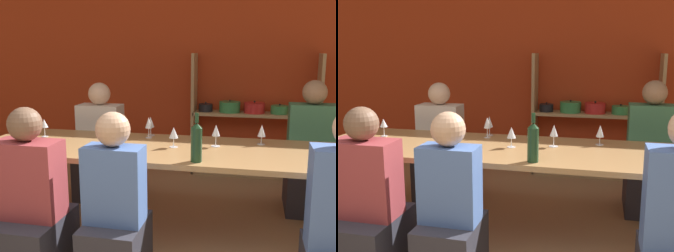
{
  "view_description": "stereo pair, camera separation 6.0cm",
  "coord_description": "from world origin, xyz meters",
  "views": [
    {
      "loc": [
        0.65,
        -1.12,
        1.52
      ],
      "look_at": [
        -0.02,
        1.91,
        0.91
      ],
      "focal_mm": 42.0,
      "sensor_mm": 36.0,
      "label": 1
    },
    {
      "loc": [
        0.71,
        -1.11,
        1.52
      ],
      "look_at": [
        -0.02,
        1.91,
        0.91
      ],
      "focal_mm": 42.0,
      "sensor_mm": 36.0,
      "label": 2
    }
  ],
  "objects": [
    {
      "name": "wine_bottle_green",
      "position": [
        0.28,
        1.46,
        0.9
      ],
      "size": [
        0.08,
        0.08,
        0.34
      ],
      "color": "#19381E",
      "rests_on": "dining_table"
    },
    {
      "name": "dining_table",
      "position": [
        -0.02,
        1.81,
        0.69
      ],
      "size": [
        3.04,
        0.92,
        0.76
      ],
      "color": "#AD7F4C",
      "rests_on": "ground_plane"
    },
    {
      "name": "person_far_b",
      "position": [
        1.18,
        2.65,
        0.46
      ],
      "size": [
        0.43,
        0.54,
        1.25
      ],
      "rotation": [
        0.0,
        0.0,
        3.14
      ],
      "color": "#2D2D38",
      "rests_on": "ground_plane"
    },
    {
      "name": "person_near_a",
      "position": [
        -0.16,
        1.01,
        0.44
      ],
      "size": [
        0.36,
        0.44,
        1.16
      ],
      "color": "#2D2D38",
      "rests_on": "ground_plane"
    },
    {
      "name": "shelf_unit",
      "position": [
        0.63,
        3.63,
        0.54
      ],
      "size": [
        1.49,
        0.3,
        1.47
      ],
      "color": "tan",
      "rests_on": "ground_plane"
    },
    {
      "name": "wall_back_red",
      "position": [
        0.0,
        3.83,
        1.35
      ],
      "size": [
        8.8,
        0.06,
        2.7
      ],
      "color": "#B23819",
      "rests_on": "ground_plane"
    },
    {
      "name": "wine_glass_red_c",
      "position": [
        -0.59,
        2.14,
        0.87
      ],
      "size": [
        0.07,
        0.07,
        0.15
      ],
      "color": "white",
      "rests_on": "dining_table"
    },
    {
      "name": "wine_glass_empty_c",
      "position": [
        -0.24,
        2.1,
        0.89
      ],
      "size": [
        0.06,
        0.06,
        0.18
      ],
      "color": "white",
      "rests_on": "dining_table"
    },
    {
      "name": "wine_glass_empty_d",
      "position": [
        0.36,
        1.92,
        0.89
      ],
      "size": [
        0.07,
        0.07,
        0.18
      ],
      "color": "white",
      "rests_on": "dining_table"
    },
    {
      "name": "person_near_c",
      "position": [
        -0.72,
        1.0,
        0.43
      ],
      "size": [
        0.42,
        0.52,
        1.18
      ],
      "color": "#2D2D38",
      "rests_on": "ground_plane"
    },
    {
      "name": "wine_glass_red_b",
      "position": [
        -1.24,
        1.88,
        0.87
      ],
      "size": [
        0.08,
        0.08,
        0.15
      ],
      "color": "white",
      "rests_on": "dining_table"
    },
    {
      "name": "wine_glass_empty_b",
      "position": [
        0.72,
        2.07,
        0.87
      ],
      "size": [
        0.07,
        0.07,
        0.16
      ],
      "color": "white",
      "rests_on": "dining_table"
    },
    {
      "name": "wine_glass_red_a",
      "position": [
        0.04,
        1.82,
        0.87
      ],
      "size": [
        0.07,
        0.07,
        0.16
      ],
      "color": "white",
      "rests_on": "dining_table"
    },
    {
      "name": "person_far_a",
      "position": [
        -0.88,
        2.59,
        0.43
      ],
      "size": [
        0.44,
        0.55,
        1.19
      ],
      "rotation": [
        0.0,
        0.0,
        3.14
      ],
      "color": "#2D2D38",
      "rests_on": "ground_plane"
    },
    {
      "name": "wine_glass_white_b",
      "position": [
        -1.14,
        1.94,
        0.88
      ],
      "size": [
        0.07,
        0.07,
        0.16
      ],
      "color": "white",
      "rests_on": "dining_table"
    },
    {
      "name": "wine_glass_white_a",
      "position": [
        -0.24,
        2.2,
        0.88
      ],
      "size": [
        0.07,
        0.07,
        0.17
      ],
      "color": "white",
      "rests_on": "dining_table"
    }
  ]
}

